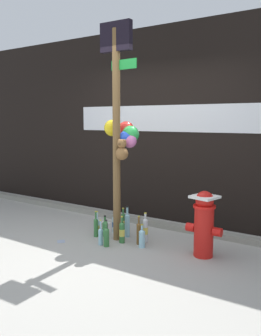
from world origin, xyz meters
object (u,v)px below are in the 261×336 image
(fire_hydrant, at_px, (204,222))
(bottle_1, at_px, (123,223))
(bottle_3, at_px, (114,224))
(bottle_5, at_px, (127,224))
(bottle_0, at_px, (122,232))
(bottle_8, at_px, (96,227))
(bottle_11, at_px, (97,226))
(bottle_7, at_px, (145,230))
(bottle_2, at_px, (105,228))
(bottle_10, at_px, (142,238))
(memorial_post, at_px, (121,123))
(bottle_4, at_px, (101,236))
(bottle_6, at_px, (139,233))
(bottle_9, at_px, (106,236))

(fire_hydrant, xyz_separation_m, bottle_1, (-1.26, 0.16, -0.25))
(bottle_3, height_order, bottle_5, bottle_5)
(bottle_0, xyz_separation_m, bottle_8, (-0.44, 0.00, -0.00))
(bottle_11, bearing_deg, bottle_8, -62.56)
(bottle_1, bearing_deg, bottle_7, -15.42)
(bottle_8, bearing_deg, bottle_5, 33.30)
(bottle_2, relative_size, bottle_10, 0.98)
(bottle_11, bearing_deg, bottle_10, -6.71)
(memorial_post, distance_m, bottle_5, 1.38)
(bottle_8, bearing_deg, bottle_7, 16.14)
(bottle_3, height_order, bottle_10, bottle_3)
(bottle_2, bearing_deg, bottle_4, -62.15)
(bottle_1, bearing_deg, bottle_6, -30.53)
(bottle_2, distance_m, bottle_7, 0.59)
(bottle_0, height_order, bottle_11, bottle_0)
(bottle_8, bearing_deg, bottle_4, -40.47)
(bottle_0, height_order, bottle_8, bottle_8)
(fire_hydrant, relative_size, bottle_2, 2.66)
(fire_hydrant, height_order, bottle_4, fire_hydrant)
(memorial_post, relative_size, bottle_1, 7.55)
(bottle_4, height_order, bottle_10, bottle_4)
(bottle_0, relative_size, bottle_2, 1.21)
(bottle_2, relative_size, bottle_3, 0.91)
(bottle_0, xyz_separation_m, bottle_10, (0.31, -0.00, -0.02))
(bottle_2, distance_m, bottle_9, 0.39)
(bottle_4, bearing_deg, bottle_10, 23.32)
(bottle_5, relative_size, bottle_6, 1.14)
(bottle_4, relative_size, bottle_10, 1.09)
(bottle_1, xyz_separation_m, bottle_8, (-0.24, -0.31, -0.01))
(bottle_2, xyz_separation_m, bottle_4, (0.15, -0.29, 0.00))
(bottle_0, relative_size, bottle_7, 0.90)
(fire_hydrant, xyz_separation_m, bottle_6, (-0.84, -0.08, -0.26))
(bottle_1, xyz_separation_m, bottle_2, (-0.14, -0.24, -0.04))
(bottle_6, bearing_deg, bottle_9, -135.43)
(bottle_0, bearing_deg, bottle_8, 179.71)
(bottle_5, relative_size, bottle_10, 1.42)
(memorial_post, height_order, bottle_0, memorial_post)
(bottle_3, height_order, bottle_11, bottle_11)
(bottle_11, bearing_deg, bottle_5, 19.75)
(bottle_1, distance_m, bottle_4, 0.53)
(bottle_7, bearing_deg, bottle_0, -140.02)
(bottle_2, bearing_deg, bottle_6, -0.59)
(bottle_0, bearing_deg, bottle_5, 108.24)
(bottle_3, xyz_separation_m, bottle_11, (-0.15, -0.20, -0.01))
(bottle_6, distance_m, bottle_10, 0.12)
(bottle_6, bearing_deg, bottle_7, 79.68)
(bottle_4, bearing_deg, bottle_3, 106.78)
(bottle_5, distance_m, bottle_7, 0.31)
(bottle_2, distance_m, bottle_8, 0.13)
(memorial_post, height_order, bottle_10, memorial_post)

